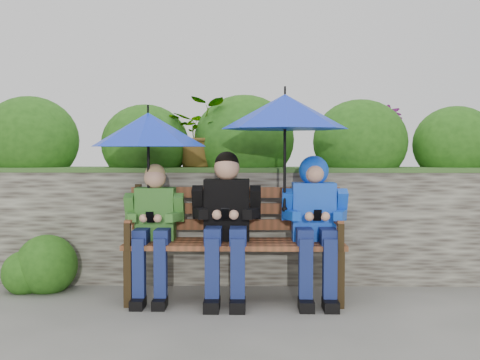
{
  "coord_description": "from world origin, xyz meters",
  "views": [
    {
      "loc": [
        0.09,
        -4.63,
        1.2
      ],
      "look_at": [
        0.0,
        0.1,
        0.95
      ],
      "focal_mm": 45.0,
      "sensor_mm": 36.0,
      "label": 1
    }
  ],
  "objects_px": {
    "park_bench": "(235,234)",
    "boy_left": "(154,223)",
    "boy_middle": "(226,219)",
    "boy_right": "(315,215)",
    "umbrella_right": "(285,112)",
    "umbrella_left": "(148,130)"
  },
  "relations": [
    {
      "from": "boy_left",
      "to": "boy_right",
      "type": "relative_size",
      "value": 0.94
    },
    {
      "from": "boy_middle",
      "to": "umbrella_left",
      "type": "height_order",
      "value": "umbrella_left"
    },
    {
      "from": "boy_left",
      "to": "umbrella_right",
      "type": "distance_m",
      "value": 1.35
    },
    {
      "from": "boy_middle",
      "to": "umbrella_left",
      "type": "bearing_deg",
      "value": 175.99
    },
    {
      "from": "park_bench",
      "to": "boy_left",
      "type": "xyz_separation_m",
      "value": [
        -0.64,
        -0.08,
        0.09
      ]
    },
    {
      "from": "boy_middle",
      "to": "park_bench",
      "type": "bearing_deg",
      "value": 53.01
    },
    {
      "from": "park_bench",
      "to": "umbrella_right",
      "type": "distance_m",
      "value": 1.05
    },
    {
      "from": "park_bench",
      "to": "boy_middle",
      "type": "xyz_separation_m",
      "value": [
        -0.06,
        -0.09,
        0.14
      ]
    },
    {
      "from": "park_bench",
      "to": "boy_left",
      "type": "bearing_deg",
      "value": -173.27
    },
    {
      "from": "boy_left",
      "to": "boy_right",
      "type": "height_order",
      "value": "boy_right"
    },
    {
      "from": "park_bench",
      "to": "boy_right",
      "type": "bearing_deg",
      "value": -6.25
    },
    {
      "from": "park_bench",
      "to": "boy_left",
      "type": "relative_size",
      "value": 1.59
    },
    {
      "from": "park_bench",
      "to": "umbrella_right",
      "type": "relative_size",
      "value": 1.73
    },
    {
      "from": "park_bench",
      "to": "boy_middle",
      "type": "relative_size",
      "value": 1.46
    },
    {
      "from": "park_bench",
      "to": "umbrella_left",
      "type": "bearing_deg",
      "value": -176.47
    },
    {
      "from": "boy_right",
      "to": "umbrella_left",
      "type": "height_order",
      "value": "umbrella_left"
    },
    {
      "from": "park_bench",
      "to": "boy_middle",
      "type": "bearing_deg",
      "value": -126.99
    },
    {
      "from": "park_bench",
      "to": "boy_middle",
      "type": "distance_m",
      "value": 0.17
    },
    {
      "from": "boy_middle",
      "to": "umbrella_right",
      "type": "distance_m",
      "value": 0.95
    },
    {
      "from": "park_bench",
      "to": "boy_left",
      "type": "height_order",
      "value": "boy_left"
    },
    {
      "from": "umbrella_right",
      "to": "umbrella_left",
      "type": "bearing_deg",
      "value": 177.13
    },
    {
      "from": "boy_left",
      "to": "boy_right",
      "type": "distance_m",
      "value": 1.27
    }
  ]
}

